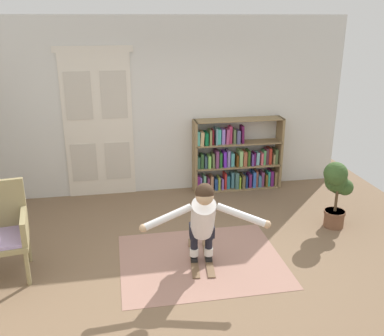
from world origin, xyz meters
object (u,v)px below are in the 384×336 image
object	(u,v)px
wicker_chair	(0,229)
skis_pair	(201,257)
person_skier	(203,218)
potted_plant	(337,187)
bookshelf	(235,160)

from	to	relation	value
wicker_chair	skis_pair	xyz separation A→B (m)	(2.32, -0.12, -0.56)
wicker_chair	skis_pair	distance (m)	2.39
wicker_chair	person_skier	bearing A→B (deg)	-8.28
skis_pair	person_skier	distance (m)	0.69
wicker_chair	person_skier	world-z (taller)	person_skier
wicker_chair	potted_plant	world-z (taller)	wicker_chair
wicker_chair	skis_pair	size ratio (longest dim) A/B	1.29
wicker_chair	potted_plant	size ratio (longest dim) A/B	1.12
bookshelf	skis_pair	world-z (taller)	bookshelf
skis_pair	bookshelf	bearing A→B (deg)	64.57
bookshelf	person_skier	distance (m)	2.65
skis_pair	wicker_chair	bearing A→B (deg)	177.07
wicker_chair	skis_pair	bearing A→B (deg)	-2.93
bookshelf	potted_plant	world-z (taller)	bookshelf
potted_plant	skis_pair	size ratio (longest dim) A/B	1.15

